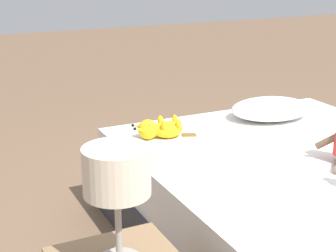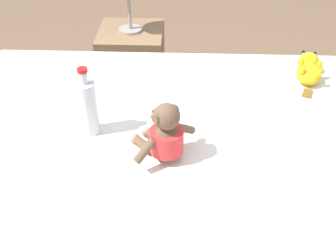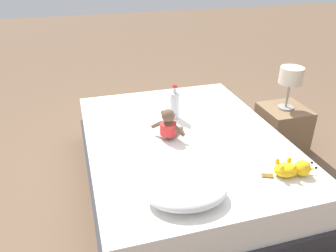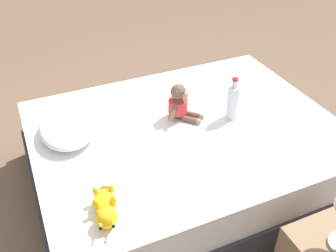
{
  "view_description": "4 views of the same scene",
  "coord_description": "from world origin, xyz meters",
  "px_view_note": "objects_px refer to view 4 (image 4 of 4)",
  "views": [
    {
      "loc": [
        -1.52,
        -1.58,
        1.32
      ],
      "look_at": [
        -0.44,
        0.64,
        0.51
      ],
      "focal_mm": 55.77,
      "sensor_mm": 36.0,
      "label": 1
    },
    {
      "loc": [
        1.25,
        0.05,
        1.46
      ],
      "look_at": [
        0.0,
        0.0,
        0.5
      ],
      "focal_mm": 43.54,
      "sensor_mm": 36.0,
      "label": 2
    },
    {
      "loc": [
        0.73,
        2.07,
        1.71
      ],
      "look_at": [
        0.13,
        -0.0,
        0.55
      ],
      "focal_mm": 36.22,
      "sensor_mm": 36.0,
      "label": 3
    },
    {
      "loc": [
        -1.7,
        0.87,
        1.85
      ],
      "look_at": [
        -0.07,
        0.16,
        0.56
      ],
      "focal_mm": 40.75,
      "sensor_mm": 36.0,
      "label": 4
    }
  ],
  "objects_px": {
    "pillow": "(68,127)",
    "plush_yellow_creature": "(105,208)",
    "glass_bottle": "(233,102)",
    "plush_monkey": "(180,104)",
    "bed": "(185,155)"
  },
  "relations": [
    {
      "from": "pillow",
      "to": "plush_monkey",
      "type": "relative_size",
      "value": 1.92
    },
    {
      "from": "plush_yellow_creature",
      "to": "plush_monkey",
      "type": "bearing_deg",
      "value": -47.91
    },
    {
      "from": "plush_monkey",
      "to": "plush_yellow_creature",
      "type": "distance_m",
      "value": 0.89
    },
    {
      "from": "pillow",
      "to": "plush_yellow_creature",
      "type": "xyz_separation_m",
      "value": [
        -0.7,
        -0.03,
        -0.01
      ]
    },
    {
      "from": "pillow",
      "to": "glass_bottle",
      "type": "xyz_separation_m",
      "value": [
        -0.24,
        -0.99,
        0.06
      ]
    },
    {
      "from": "plush_yellow_creature",
      "to": "bed",
      "type": "bearing_deg",
      "value": -53.56
    },
    {
      "from": "plush_monkey",
      "to": "plush_yellow_creature",
      "type": "bearing_deg",
      "value": 132.09
    },
    {
      "from": "pillow",
      "to": "plush_monkey",
      "type": "distance_m",
      "value": 0.7
    },
    {
      "from": "bed",
      "to": "plush_yellow_creature",
      "type": "distance_m",
      "value": 0.86
    },
    {
      "from": "plush_yellow_creature",
      "to": "glass_bottle",
      "type": "relative_size",
      "value": 1.16
    },
    {
      "from": "bed",
      "to": "pillow",
      "type": "xyz_separation_m",
      "value": [
        0.22,
        0.68,
        0.29
      ]
    },
    {
      "from": "pillow",
      "to": "plush_monkey",
      "type": "xyz_separation_m",
      "value": [
        -0.1,
        -0.69,
        0.04
      ]
    },
    {
      "from": "plush_monkey",
      "to": "plush_yellow_creature",
      "type": "height_order",
      "value": "plush_monkey"
    },
    {
      "from": "plush_monkey",
      "to": "glass_bottle",
      "type": "bearing_deg",
      "value": -114.73
    },
    {
      "from": "pillow",
      "to": "plush_yellow_creature",
      "type": "bearing_deg",
      "value": -177.53
    }
  ]
}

